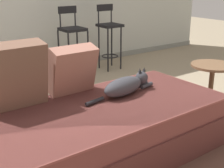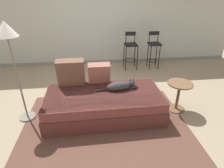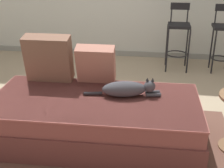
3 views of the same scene
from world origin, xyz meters
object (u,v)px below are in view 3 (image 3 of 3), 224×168
object	(u,v)px
bar_stool_by_doorway	(223,34)
throw_pillow_corner	(49,58)
throw_pillow_middle	(96,64)
bar_stool_near_window	(178,34)
cat	(127,89)
couch	(95,119)

from	to	relation	value
bar_stool_by_doorway	throw_pillow_corner	bearing A→B (deg)	-140.46
throw_pillow_middle	bar_stool_near_window	bearing A→B (deg)	61.29
throw_pillow_corner	bar_stool_near_window	xyz separation A→B (m)	(1.44, 1.72, -0.14)
cat	throw_pillow_middle	bearing A→B (deg)	142.31
couch	throw_pillow_corner	size ratio (longest dim) A/B	4.02
throw_pillow_corner	bar_stool_near_window	distance (m)	2.24
throw_pillow_middle	bar_stool_by_doorway	world-z (taller)	bar_stool_by_doorway
throw_pillow_middle	cat	world-z (taller)	throw_pillow_middle
cat	bar_stool_by_doorway	bearing A→B (deg)	58.23
cat	bar_stool_near_window	bearing A→B (deg)	73.65
bar_stool_near_window	bar_stool_by_doorway	xyz separation A→B (m)	(0.65, 0.00, 0.02)
throw_pillow_corner	bar_stool_by_doorway	bearing A→B (deg)	39.54
throw_pillow_middle	bar_stool_by_doorway	xyz separation A→B (m)	(1.58, 1.71, -0.08)
throw_pillow_corner	couch	bearing A→B (deg)	-33.76
bar_stool_by_doorway	cat	bearing A→B (deg)	-121.77
throw_pillow_corner	cat	bearing A→B (deg)	-17.24
couch	bar_stool_near_window	distance (m)	2.29
couch	throw_pillow_middle	bearing A→B (deg)	98.47
couch	bar_stool_by_doorway	xyz separation A→B (m)	(1.53, 2.09, 0.35)
couch	bar_stool_near_window	bearing A→B (deg)	67.17
bar_stool_near_window	throw_pillow_middle	bearing A→B (deg)	-118.71
cat	bar_stool_near_window	distance (m)	2.07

